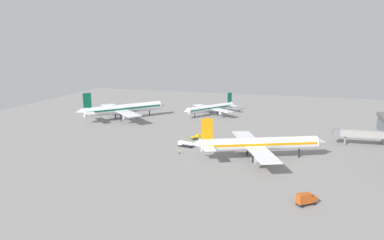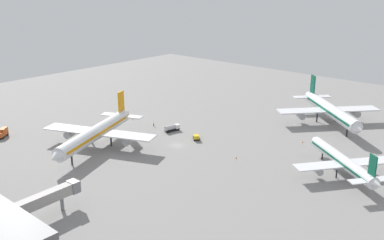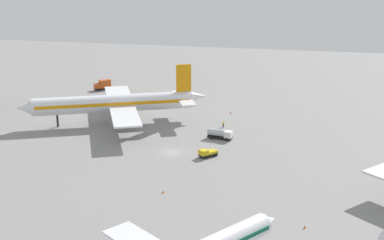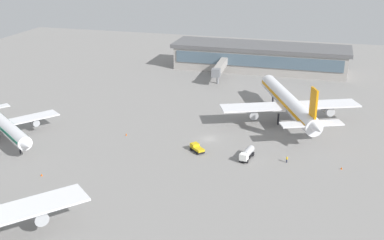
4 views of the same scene
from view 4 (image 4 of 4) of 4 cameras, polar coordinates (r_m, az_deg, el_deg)
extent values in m
plane|color=gray|center=(132.00, 2.04, -2.26)|extent=(288.00, 288.00, 0.00)
cube|color=#9E9993|center=(203.34, 8.07, 7.18)|extent=(69.60, 18.59, 9.09)
cube|color=#4C6070|center=(193.90, 7.69, 6.93)|extent=(66.81, 0.30, 4.68)
cube|color=#59595B|center=(202.20, 8.15, 8.61)|extent=(72.38, 19.33, 1.56)
cylinder|color=white|center=(139.68, -21.43, -0.51)|extent=(28.59, 22.38, 3.61)
cone|color=white|center=(123.99, -18.99, -2.84)|extent=(4.94, 4.91, 3.43)
cube|color=#0C593F|center=(139.59, -21.44, -0.41)|extent=(27.58, 21.66, 0.65)
cube|color=white|center=(141.30, -21.61, -0.46)|extent=(22.73, 28.24, 0.33)
cylinder|color=#A5A8AD|center=(144.08, -18.26, -0.16)|extent=(4.62, 4.13, 1.99)
cylinder|color=black|center=(130.48, -19.73, -3.22)|extent=(0.43, 0.43, 2.53)
cylinder|color=black|center=(143.84, -20.50, -1.10)|extent=(0.43, 0.43, 2.53)
cylinder|color=white|center=(146.71, 11.33, 2.13)|extent=(21.48, 41.90, 4.79)
cone|color=white|center=(167.83, 8.89, 4.65)|extent=(6.06, 6.19, 4.55)
cone|color=white|center=(126.07, 14.59, -0.92)|extent=(5.87, 7.01, 3.83)
cube|color=orange|center=(146.60, 11.34, 2.27)|extent=(20.89, 40.34, 0.86)
cube|color=white|center=(144.92, 11.58, 1.68)|extent=(40.76, 22.63, 0.43)
cylinder|color=#A5A8AD|center=(142.23, 7.11, 0.87)|extent=(4.64, 6.24, 2.63)
cylinder|color=#A5A8AD|center=(149.52, 15.75, 1.23)|extent=(4.64, 6.24, 2.63)
cube|color=white|center=(129.27, 14.01, -0.43)|extent=(16.74, 10.08, 0.34)
cube|color=orange|center=(127.37, 14.23, 1.98)|extent=(2.11, 4.05, 7.66)
cylinder|color=black|center=(161.72, 9.57, 2.48)|extent=(0.57, 0.57, 3.35)
cylinder|color=black|center=(143.78, 10.20, 0.10)|extent=(0.57, 0.57, 3.35)
cylinder|color=black|center=(146.21, 13.06, 0.24)|extent=(0.57, 0.57, 3.35)
cylinder|color=#A5A8AD|center=(95.52, -17.86, -10.48)|extent=(6.09, 5.81, 2.68)
cube|color=black|center=(120.90, 6.52, -4.36)|extent=(2.95, 6.53, 0.30)
cube|color=white|center=(118.56, 6.17, -4.36)|extent=(2.18, 2.10, 1.60)
cube|color=#3F596B|center=(117.73, 6.04, -4.37)|extent=(1.59, 0.35, 0.90)
cylinder|color=#B7B7BC|center=(121.23, 6.68, -3.74)|extent=(2.55, 4.74, 1.80)
cylinder|color=black|center=(118.80, 6.59, -4.91)|extent=(0.43, 0.84, 0.80)
cylinder|color=black|center=(119.35, 5.73, -4.75)|extent=(0.43, 0.84, 0.80)
cylinder|color=black|center=(122.59, 7.28, -4.10)|extent=(0.43, 0.84, 0.80)
cylinder|color=black|center=(123.13, 6.44, -3.95)|extent=(0.43, 0.84, 0.80)
cube|color=black|center=(123.94, 0.63, -3.56)|extent=(4.50, 4.41, 0.30)
cube|color=gold|center=(124.65, 0.32, -3.03)|extent=(2.61, 2.62, 1.20)
cube|color=#3F596B|center=(125.19, 0.13, -2.81)|extent=(1.16, 1.21, 0.67)
cube|color=gold|center=(123.05, 0.85, -3.52)|extent=(3.19, 3.17, 0.60)
cylinder|color=black|center=(124.76, -0.11, -3.46)|extent=(0.79, 0.77, 0.80)
cylinder|color=black|center=(125.65, 0.63, -3.28)|extent=(0.79, 0.77, 0.80)
cylinder|color=black|center=(122.35, 0.62, -3.97)|extent=(0.79, 0.77, 0.80)
cylinder|color=black|center=(123.26, 1.38, -3.78)|extent=(0.79, 0.77, 0.80)
cylinder|color=#1E2338|center=(120.56, 11.17, -4.78)|extent=(0.37, 0.37, 0.85)
cylinder|color=yellow|center=(120.25, 11.19, -4.46)|extent=(0.44, 0.44, 0.60)
sphere|color=tan|center=(120.08, 11.21, -4.29)|extent=(0.22, 0.22, 0.22)
cylinder|color=yellow|center=(120.04, 11.20, -4.51)|extent=(0.10, 0.10, 0.54)
cylinder|color=yellow|center=(120.47, 11.19, -4.42)|extent=(0.10, 0.10, 0.54)
cube|color=#9E9993|center=(187.78, 3.44, 6.42)|extent=(3.47, 18.83, 2.80)
cylinder|color=slate|center=(182.40, 3.07, 4.92)|extent=(0.90, 0.90, 3.80)
cube|color=slate|center=(177.90, 2.87, 5.62)|extent=(3.23, 2.54, 3.08)
cone|color=#EA590C|center=(117.24, -17.42, -6.22)|extent=(0.44, 0.44, 0.60)
cone|color=#EA590C|center=(135.35, -7.81, -1.71)|extent=(0.44, 0.44, 0.60)
cone|color=#EA590C|center=(120.46, 17.33, -5.46)|extent=(0.44, 0.44, 0.60)
camera|label=1|loc=(195.20, 55.43, 9.51)|focal=34.39mm
camera|label=2|loc=(258.82, -15.28, 21.09)|focal=41.10mm
camera|label=3|loc=(176.03, -46.10, 13.43)|focal=53.61mm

